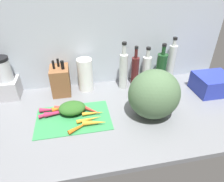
{
  "coord_description": "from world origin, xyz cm",
  "views": [
    {
      "loc": [
        -22.55,
        -90.92,
        74.8
      ],
      "look_at": [
        -3.9,
        2.71,
        13.4
      ],
      "focal_mm": 31.42,
      "sensor_mm": 36.0,
      "label": 1
    }
  ],
  "objects_px": {
    "paper_towel_roll": "(85,75)",
    "carrot_2": "(64,107)",
    "bottle_3": "(161,68)",
    "bottle_0": "(123,70)",
    "carrot_5": "(91,110)",
    "carrot_8": "(58,113)",
    "carrot_4": "(81,126)",
    "carrot_6": "(52,113)",
    "bottle_1": "(135,70)",
    "carrot_7": "(95,123)",
    "bottle_4": "(171,62)",
    "carrot_0": "(65,106)",
    "carrot_1": "(89,119)",
    "cutting_board": "(74,118)",
    "carrot_3": "(93,113)",
    "dish_rack": "(212,84)",
    "knife_block": "(61,80)",
    "bottle_2": "(147,68)",
    "winter_squash": "(154,94)",
    "blender_appliance": "(6,81)"
  },
  "relations": [
    {
      "from": "bottle_3",
      "to": "cutting_board",
      "type": "bearing_deg",
      "value": -155.46
    },
    {
      "from": "carrot_1",
      "to": "knife_block",
      "type": "relative_size",
      "value": 0.59
    },
    {
      "from": "bottle_0",
      "to": "bottle_4",
      "type": "height_order",
      "value": "bottle_0"
    },
    {
      "from": "cutting_board",
      "to": "bottle_1",
      "type": "xyz_separation_m",
      "value": [
        0.46,
        0.32,
        0.11
      ]
    },
    {
      "from": "carrot_7",
      "to": "bottle_2",
      "type": "distance_m",
      "value": 0.62
    },
    {
      "from": "paper_towel_roll",
      "to": "carrot_5",
      "type": "bearing_deg",
      "value": -89.5
    },
    {
      "from": "cutting_board",
      "to": "carrot_6",
      "type": "relative_size",
      "value": 2.71
    },
    {
      "from": "carrot_6",
      "to": "carrot_7",
      "type": "bearing_deg",
      "value": -30.26
    },
    {
      "from": "bottle_4",
      "to": "paper_towel_roll",
      "type": "bearing_deg",
      "value": -178.17
    },
    {
      "from": "carrot_4",
      "to": "bottle_3",
      "type": "relative_size",
      "value": 0.51
    },
    {
      "from": "carrot_4",
      "to": "dish_rack",
      "type": "height_order",
      "value": "dish_rack"
    },
    {
      "from": "bottle_4",
      "to": "carrot_8",
      "type": "bearing_deg",
      "value": -160.84
    },
    {
      "from": "bottle_1",
      "to": "bottle_3",
      "type": "bearing_deg",
      "value": -7.64
    },
    {
      "from": "carrot_1",
      "to": "blender_appliance",
      "type": "distance_m",
      "value": 0.62
    },
    {
      "from": "carrot_1",
      "to": "carrot_5",
      "type": "height_order",
      "value": "carrot_5"
    },
    {
      "from": "blender_appliance",
      "to": "bottle_1",
      "type": "relative_size",
      "value": 0.97
    },
    {
      "from": "carrot_4",
      "to": "paper_towel_roll",
      "type": "xyz_separation_m",
      "value": [
        0.06,
        0.4,
        0.1
      ]
    },
    {
      "from": "carrot_7",
      "to": "bottle_4",
      "type": "relative_size",
      "value": 0.4
    },
    {
      "from": "bottle_0",
      "to": "bottle_3",
      "type": "xyz_separation_m",
      "value": [
        0.29,
        0.01,
        -0.02
      ]
    },
    {
      "from": "carrot_1",
      "to": "bottle_2",
      "type": "xyz_separation_m",
      "value": [
        0.47,
        0.38,
        0.09
      ]
    },
    {
      "from": "paper_towel_roll",
      "to": "bottle_1",
      "type": "relative_size",
      "value": 0.79
    },
    {
      "from": "winter_squash",
      "to": "bottle_3",
      "type": "relative_size",
      "value": 0.97
    },
    {
      "from": "carrot_1",
      "to": "knife_block",
      "type": "height_order",
      "value": "knife_block"
    },
    {
      "from": "carrot_5",
      "to": "bottle_2",
      "type": "relative_size",
      "value": 0.54
    },
    {
      "from": "dish_rack",
      "to": "carrot_6",
      "type": "bearing_deg",
      "value": -177.03
    },
    {
      "from": "carrot_6",
      "to": "bottle_4",
      "type": "xyz_separation_m",
      "value": [
        0.86,
        0.28,
        0.12
      ]
    },
    {
      "from": "carrot_0",
      "to": "bottle_1",
      "type": "distance_m",
      "value": 0.56
    },
    {
      "from": "carrot_3",
      "to": "carrot_8",
      "type": "relative_size",
      "value": 0.85
    },
    {
      "from": "dish_rack",
      "to": "knife_block",
      "type": "bearing_deg",
      "value": 169.39
    },
    {
      "from": "carrot_3",
      "to": "carrot_6",
      "type": "xyz_separation_m",
      "value": [
        -0.24,
        0.05,
        0.0
      ]
    },
    {
      "from": "carrot_2",
      "to": "bottle_3",
      "type": "relative_size",
      "value": 0.37
    },
    {
      "from": "bottle_4",
      "to": "bottle_3",
      "type": "bearing_deg",
      "value": -159.44
    },
    {
      "from": "cutting_board",
      "to": "paper_towel_roll",
      "type": "xyz_separation_m",
      "value": [
        0.1,
        0.31,
        0.11
      ]
    },
    {
      "from": "bottle_1",
      "to": "carrot_4",
      "type": "bearing_deg",
      "value": -135.57
    },
    {
      "from": "carrot_7",
      "to": "carrot_8",
      "type": "distance_m",
      "value": 0.24
    },
    {
      "from": "carrot_5",
      "to": "carrot_8",
      "type": "relative_size",
      "value": 0.95
    },
    {
      "from": "blender_appliance",
      "to": "cutting_board",
      "type": "bearing_deg",
      "value": -37.7
    },
    {
      "from": "carrot_0",
      "to": "carrot_1",
      "type": "bearing_deg",
      "value": -46.76
    },
    {
      "from": "carrot_6",
      "to": "paper_towel_roll",
      "type": "relative_size",
      "value": 0.68
    },
    {
      "from": "carrot_1",
      "to": "bottle_4",
      "type": "xyz_separation_m",
      "value": [
        0.65,
        0.37,
        0.12
      ]
    },
    {
      "from": "carrot_5",
      "to": "winter_squash",
      "type": "height_order",
      "value": "winter_squash"
    },
    {
      "from": "bottle_0",
      "to": "dish_rack",
      "type": "height_order",
      "value": "bottle_0"
    },
    {
      "from": "carrot_0",
      "to": "bottle_2",
      "type": "xyz_separation_m",
      "value": [
        0.6,
        0.24,
        0.08
      ]
    },
    {
      "from": "carrot_8",
      "to": "carrot_1",
      "type": "bearing_deg",
      "value": -26.32
    },
    {
      "from": "carrot_1",
      "to": "carrot_6",
      "type": "xyz_separation_m",
      "value": [
        -0.21,
        0.1,
        0.0
      ]
    },
    {
      "from": "bottle_2",
      "to": "bottle_4",
      "type": "height_order",
      "value": "bottle_4"
    },
    {
      "from": "paper_towel_roll",
      "to": "carrot_2",
      "type": "bearing_deg",
      "value": -124.35
    },
    {
      "from": "bottle_3",
      "to": "bottle_0",
      "type": "bearing_deg",
      "value": -177.04
    },
    {
      "from": "carrot_4",
      "to": "carrot_6",
      "type": "height_order",
      "value": "same"
    },
    {
      "from": "carrot_4",
      "to": "bottle_2",
      "type": "height_order",
      "value": "bottle_2"
    }
  ]
}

